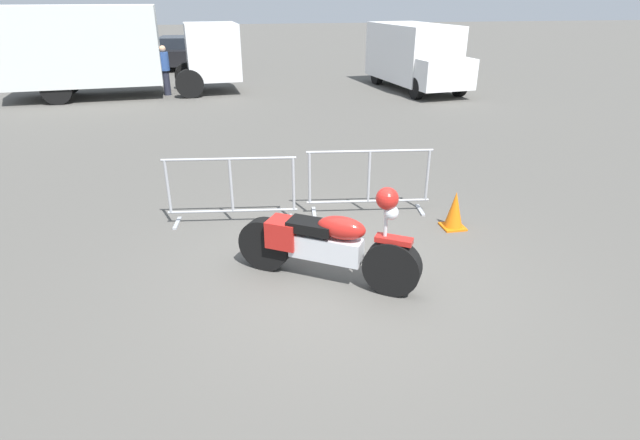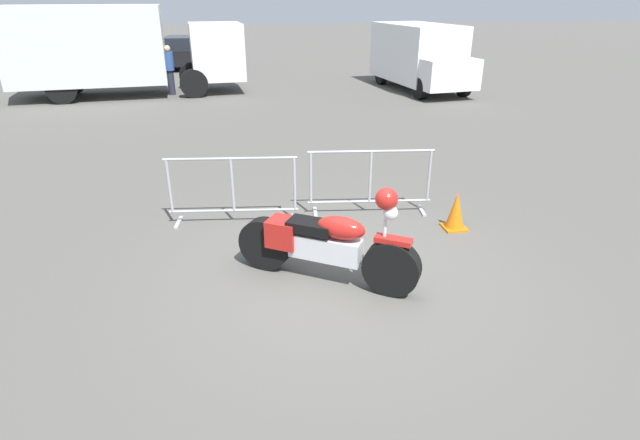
# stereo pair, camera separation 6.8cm
# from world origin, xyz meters

# --- Properties ---
(ground_plane) EXTENTS (120.00, 120.00, 0.00)m
(ground_plane) POSITION_xyz_m (0.00, 0.00, 0.00)
(ground_plane) COLOR #54514C
(motorcycle) EXTENTS (2.12, 1.42, 1.34)m
(motorcycle) POSITION_xyz_m (-0.20, 0.02, 0.51)
(motorcycle) COLOR black
(motorcycle) RESTS_ON ground
(crowd_barrier_near) EXTENTS (2.01, 0.66, 1.07)m
(crowd_barrier_near) POSITION_xyz_m (-1.30, 1.99, 0.55)
(crowd_barrier_near) COLOR #9EA0A5
(crowd_barrier_near) RESTS_ON ground
(crowd_barrier_far) EXTENTS (2.01, 0.66, 1.07)m
(crowd_barrier_far) POSITION_xyz_m (0.90, 1.99, 0.55)
(crowd_barrier_far) COLOR #9EA0A5
(crowd_barrier_far) RESTS_ON ground
(box_truck) EXTENTS (7.86, 2.90, 2.98)m
(box_truck) POSITION_xyz_m (-5.01, 13.57, 1.64)
(box_truck) COLOR silver
(box_truck) RESTS_ON ground
(delivery_van) EXTENTS (2.59, 5.21, 2.31)m
(delivery_van) POSITION_xyz_m (5.76, 13.10, 1.24)
(delivery_van) COLOR white
(delivery_van) RESTS_ON ground
(parked_car_maroon) EXTENTS (1.95, 4.32, 1.44)m
(parked_car_maroon) POSITION_xyz_m (-11.38, 21.55, 0.73)
(parked_car_maroon) COLOR maroon
(parked_car_maroon) RESTS_ON ground
(parked_car_white) EXTENTS (1.86, 4.12, 1.37)m
(parked_car_white) POSITION_xyz_m (-8.71, 21.19, 0.69)
(parked_car_white) COLOR white
(parked_car_white) RESTS_ON ground
(parked_car_silver) EXTENTS (1.97, 4.37, 1.46)m
(parked_car_silver) POSITION_xyz_m (-6.04, 21.31, 0.74)
(parked_car_silver) COLOR #B7BABF
(parked_car_silver) RESTS_ON ground
(parked_car_black) EXTENTS (1.95, 4.31, 1.43)m
(parked_car_black) POSITION_xyz_m (-3.37, 21.12, 0.73)
(parked_car_black) COLOR black
(parked_car_black) RESTS_ON ground
(pedestrian) EXTENTS (0.41, 0.41, 1.69)m
(pedestrian) POSITION_xyz_m (-3.30, 13.52, 0.92)
(pedestrian) COLOR #262838
(pedestrian) RESTS_ON ground
(planter_island) EXTENTS (3.70, 3.70, 1.02)m
(planter_island) POSITION_xyz_m (7.69, 16.40, 0.29)
(planter_island) COLOR #ADA89E
(planter_island) RESTS_ON ground
(traffic_cone) EXTENTS (0.34, 0.34, 0.59)m
(traffic_cone) POSITION_xyz_m (2.04, 1.17, 0.29)
(traffic_cone) COLOR orange
(traffic_cone) RESTS_ON ground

